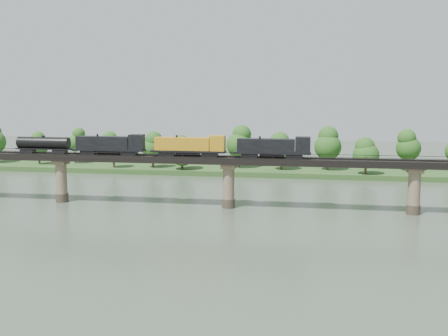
# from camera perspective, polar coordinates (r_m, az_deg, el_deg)

# --- Properties ---
(ground) EXTENTS (400.00, 400.00, 0.00)m
(ground) POSITION_cam_1_polar(r_m,az_deg,el_deg) (98.19, -2.32, -7.67)
(ground) COLOR #374637
(ground) RESTS_ON ground
(far_bank) EXTENTS (300.00, 24.00, 1.60)m
(far_bank) POSITION_cam_1_polar(r_m,az_deg,el_deg) (180.39, 3.22, -0.15)
(far_bank) COLOR #28491D
(far_bank) RESTS_ON ground
(bridge) EXTENTS (236.00, 30.00, 11.50)m
(bridge) POSITION_cam_1_polar(r_m,az_deg,el_deg) (125.81, 0.47, -1.61)
(bridge) COLOR #473A2D
(bridge) RESTS_ON ground
(bridge_superstructure) EXTENTS (220.00, 4.90, 0.75)m
(bridge_superstructure) POSITION_cam_1_polar(r_m,az_deg,el_deg) (124.89, 0.47, 1.26)
(bridge_superstructure) COLOR black
(bridge_superstructure) RESTS_ON bridge
(far_treeline) EXTENTS (289.06, 17.54, 13.60)m
(far_treeline) POSITION_cam_1_polar(r_m,az_deg,el_deg) (176.09, 0.42, 2.29)
(far_treeline) COLOR #382619
(far_treeline) RESTS_ON far_bank
(freight_train) EXTENTS (68.98, 2.69, 4.75)m
(freight_train) POSITION_cam_1_polar(r_m,az_deg,el_deg) (127.96, -6.31, 2.26)
(freight_train) COLOR black
(freight_train) RESTS_ON bridge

